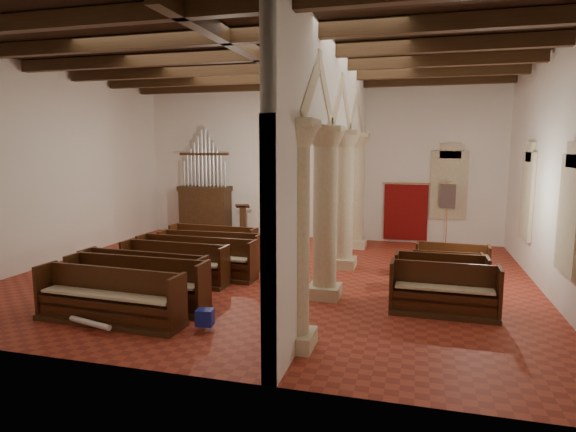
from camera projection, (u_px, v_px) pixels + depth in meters
The scene contains 31 objects.
floor at pixel (271, 276), 13.49m from camera, with size 14.00×14.00×0.00m, color #A03722.
ceiling at pixel (270, 55), 12.63m from camera, with size 14.00×14.00×0.00m, color black.
wall_back at pixel (315, 162), 18.80m from camera, with size 14.00×0.02×6.00m, color white.
wall_front at pixel (155, 187), 7.33m from camera, with size 14.00×0.02×6.00m, color white.
wall_left at pixel (54, 166), 14.85m from camera, with size 0.02×12.00×6.00m, color white.
wall_right at pixel (556, 173), 11.27m from camera, with size 0.02×12.00×6.00m, color white.
ceiling_beams at pixel (270, 62), 12.66m from camera, with size 13.80×11.80×0.30m, color #402A14, non-canonical shape.
arcade at pixel (336, 148), 12.52m from camera, with size 0.90×11.90×6.00m.
window_right_a at pixel (571, 215), 9.96m from camera, with size 0.03×1.00×2.20m, color #306C54.
window_right_b at pixel (529, 196), 13.78m from camera, with size 0.03×1.00×2.20m, color #306C54.
window_back at pixel (449, 185), 17.61m from camera, with size 1.00×0.03×2.20m, color #306C54.
pipe_organ at pixel (205, 201), 19.71m from camera, with size 2.10×0.85×4.40m.
lectern at pixel (243, 223), 19.39m from camera, with size 0.63×0.66×1.35m.
dossal_curtain at pixel (406, 212), 18.09m from camera, with size 1.80×0.07×2.17m.
processional_banner at pixel (447, 225), 17.36m from camera, with size 0.53×0.68×2.46m.
hymnal_box_a at pixel (205, 317), 9.49m from camera, with size 0.33×0.27×0.33m, color navy.
hymnal_box_b at pixel (174, 287), 11.51m from camera, with size 0.34×0.27×0.34m, color navy.
hymnal_box_c at pixel (274, 271), 13.10m from camera, with size 0.29×0.24×0.29m, color navy.
tube_heater_a at pixel (90, 323), 9.47m from camera, with size 0.11×0.11×1.11m, color silver.
tube_heater_b at pixel (109, 289), 11.74m from camera, with size 0.11×0.11×1.15m, color silver.
nave_pew_0 at pixel (109, 305), 9.88m from camera, with size 3.30×0.91×1.13m.
nave_pew_1 at pixel (137, 292), 10.76m from camera, with size 3.34×0.81×1.15m.
nave_pew_2 at pixel (143, 283), 11.53m from camera, with size 3.29×0.90×1.10m.
nave_pew_3 at pixel (174, 270), 12.74m from camera, with size 2.99×0.84×1.08m.
nave_pew_4 at pixel (196, 264), 13.35m from camera, with size 3.46×0.85×1.11m.
nave_pew_5 at pixel (210, 257), 14.32m from camera, with size 3.12×0.84×1.08m.
nave_pew_6 at pixel (213, 248), 15.55m from camera, with size 2.98×0.90×1.06m.
aisle_pew_0 at pixel (443, 298), 10.36m from camera, with size 2.28×0.79×1.11m.
aisle_pew_1 at pixel (440, 286), 11.16m from camera, with size 2.08×0.76×1.14m.
aisle_pew_2 at pixel (445, 277), 12.17m from camera, with size 1.80×0.67×0.96m.
aisle_pew_3 at pixel (452, 268), 13.09m from camera, with size 1.94×0.76×0.98m.
Camera 1 is at (3.85, -12.54, 3.61)m, focal length 30.00 mm.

